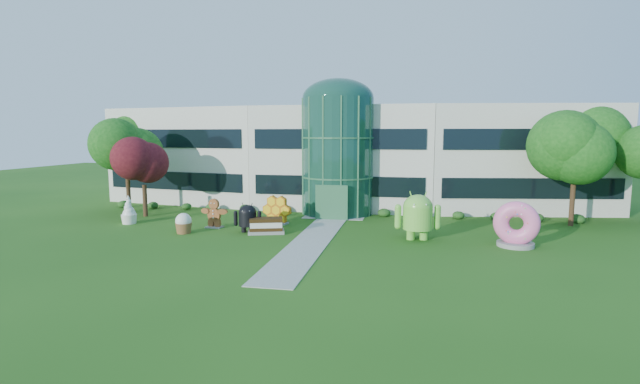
% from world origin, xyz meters
% --- Properties ---
extents(ground, '(140.00, 140.00, 0.00)m').
position_xyz_m(ground, '(0.00, 0.00, 0.00)').
color(ground, '#215114').
rests_on(ground, ground).
extents(building, '(46.00, 15.00, 9.30)m').
position_xyz_m(building, '(0.00, 18.00, 4.65)').
color(building, beige).
rests_on(building, ground).
extents(atrium, '(6.00, 6.00, 9.80)m').
position_xyz_m(atrium, '(0.00, 12.00, 4.90)').
color(atrium, '#194738').
rests_on(atrium, ground).
extents(walkway, '(2.40, 20.00, 0.04)m').
position_xyz_m(walkway, '(0.00, 2.00, 0.02)').
color(walkway, '#9E9E93').
rests_on(walkway, ground).
extents(tree_red, '(4.00, 4.00, 6.00)m').
position_xyz_m(tree_red, '(-15.50, 7.50, 3.00)').
color(tree_red, '#3F0C14').
rests_on(tree_red, ground).
extents(trees_backdrop, '(52.00, 8.00, 8.40)m').
position_xyz_m(trees_backdrop, '(0.00, 13.00, 4.20)').
color(trees_backdrop, '#134D13').
rests_on(trees_backdrop, ground).
extents(android_green, '(3.34, 2.48, 3.48)m').
position_xyz_m(android_green, '(6.66, 3.13, 1.74)').
color(android_green, '#71CD42').
rests_on(android_green, ground).
extents(android_black, '(2.22, 1.69, 2.28)m').
position_xyz_m(android_black, '(-4.96, 3.17, 1.14)').
color(android_black, black).
rests_on(android_black, ground).
extents(donut, '(2.97, 1.95, 2.83)m').
position_xyz_m(donut, '(12.55, 2.45, 1.42)').
color(donut, '#F05BA5').
rests_on(donut, ground).
extents(gingerbread, '(2.44, 1.16, 2.17)m').
position_xyz_m(gingerbread, '(-7.90, 4.20, 1.09)').
color(gingerbread, brown).
rests_on(gingerbread, ground).
extents(ice_cream_sandwich, '(2.72, 1.91, 1.10)m').
position_xyz_m(ice_cream_sandwich, '(-3.57, 3.06, 0.55)').
color(ice_cream_sandwich, black).
rests_on(ice_cream_sandwich, ground).
extents(honeycomb, '(2.60, 1.37, 1.95)m').
position_xyz_m(honeycomb, '(-3.82, 6.54, 0.97)').
color(honeycomb, yellow).
rests_on(honeycomb, ground).
extents(froyo, '(1.36, 1.36, 2.15)m').
position_xyz_m(froyo, '(-14.96, 4.38, 1.07)').
color(froyo, white).
rests_on(froyo, ground).
extents(cupcake, '(1.22, 1.22, 1.42)m').
position_xyz_m(cupcake, '(-9.19, 1.99, 0.71)').
color(cupcake, white).
rests_on(cupcake, ground).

